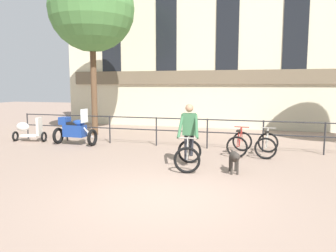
% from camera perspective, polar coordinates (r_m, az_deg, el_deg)
% --- Properties ---
extents(ground_plane, '(60.00, 60.00, 0.00)m').
position_cam_1_polar(ground_plane, '(6.69, -0.97, -12.17)').
color(ground_plane, gray).
extents(canal_railing, '(15.05, 0.05, 1.05)m').
position_cam_1_polar(canal_railing, '(11.48, 6.86, -0.42)').
color(canal_railing, '#232326').
rests_on(canal_railing, ground_plane).
extents(building_facade, '(18.00, 0.72, 8.38)m').
position_cam_1_polar(building_facade, '(17.22, 10.40, 13.59)').
color(building_facade, beige).
rests_on(building_facade, ground_plane).
extents(cyclist_with_bike, '(0.86, 1.27, 1.70)m').
position_cam_1_polar(cyclist_with_bike, '(8.86, 3.63, -2.28)').
color(cyclist_with_bike, black).
rests_on(cyclist_with_bike, ground_plane).
extents(dog, '(0.35, 0.89, 0.60)m').
position_cam_1_polar(dog, '(8.37, 11.48, -5.40)').
color(dog, '#332D28').
rests_on(dog, ground_plane).
extents(parked_motorcycle, '(1.59, 0.65, 1.35)m').
position_cam_1_polar(parked_motorcycle, '(12.59, -15.99, -0.65)').
color(parked_motorcycle, black).
rests_on(parked_motorcycle, ground_plane).
extents(parked_bicycle_near_lamp, '(0.75, 1.16, 0.86)m').
position_cam_1_polar(parked_bicycle_near_lamp, '(10.75, 12.37, -2.95)').
color(parked_bicycle_near_lamp, black).
rests_on(parked_bicycle_near_lamp, ground_plane).
extents(parked_bicycle_mid_left, '(0.74, 1.15, 0.86)m').
position_cam_1_polar(parked_bicycle_mid_left, '(10.72, 16.83, -3.11)').
color(parked_bicycle_mid_left, black).
rests_on(parked_bicycle_mid_left, ground_plane).
extents(parked_scooter, '(1.33, 0.60, 0.96)m').
position_cam_1_polar(parked_scooter, '(13.95, -23.16, -0.64)').
color(parked_scooter, black).
rests_on(parked_scooter, ground_plane).
extents(tree_canalside_left, '(3.68, 3.68, 7.32)m').
position_cam_1_polar(tree_canalside_left, '(15.23, -13.15, 19.28)').
color(tree_canalside_left, brown).
rests_on(tree_canalside_left, ground_plane).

